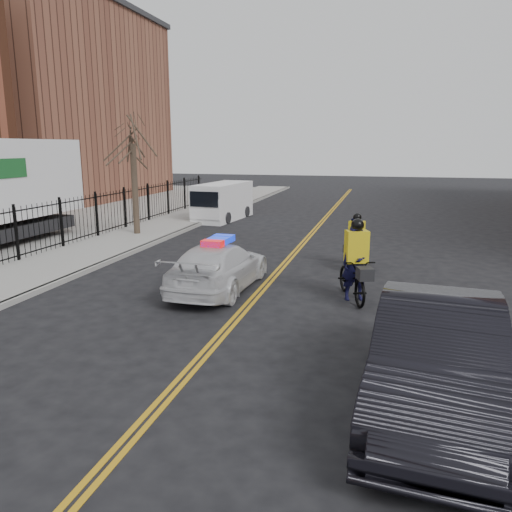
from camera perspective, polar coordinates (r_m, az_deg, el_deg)
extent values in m
plane|color=black|center=(11.58, -3.00, -7.97)|extent=(120.00, 120.00, 0.00)
cube|color=#C89117|center=(19.08, 4.04, 0.23)|extent=(0.10, 60.00, 0.01)
cube|color=#C89117|center=(19.05, 4.51, 0.20)|extent=(0.10, 60.00, 0.01)
cube|color=#97958F|center=(21.66, -15.64, 1.45)|extent=(3.00, 60.00, 0.15)
cube|color=#97958F|center=(20.95, -12.09, 1.27)|extent=(0.20, 60.00, 0.15)
cube|color=brown|center=(43.36, -23.68, 15.37)|extent=(14.00, 18.00, 14.00)
cylinder|color=#372C20|center=(23.16, -13.67, 7.44)|extent=(0.28, 0.28, 4.00)
imported|color=silver|center=(14.26, -4.27, -1.22)|extent=(2.02, 4.70, 1.35)
cube|color=#0C26CC|center=(14.11, -4.32, 1.76)|extent=(0.60, 1.25, 0.16)
imported|color=black|center=(8.29, 20.03, -10.80)|extent=(2.33, 5.44, 1.74)
cube|color=white|center=(28.09, -3.78, 6.25)|extent=(2.20, 4.90, 2.02)
cube|color=white|center=(26.25, -5.60, 5.40)|extent=(1.78, 0.86, 1.06)
cube|color=black|center=(25.87, -5.96, 6.46)|extent=(1.59, 0.24, 0.79)
cylinder|color=black|center=(27.27, -6.56, 4.52)|extent=(0.28, 0.63, 0.62)
cylinder|color=black|center=(26.57, -3.33, 4.37)|extent=(0.28, 0.63, 0.62)
cylinder|color=black|center=(29.79, -4.14, 5.24)|extent=(0.28, 0.63, 0.62)
cylinder|color=black|center=(29.15, -1.13, 5.11)|extent=(0.28, 0.63, 0.62)
cylinder|color=black|center=(25.53, -22.88, 3.71)|extent=(0.13, 0.13, 1.17)
imported|color=black|center=(13.59, 11.27, -2.50)|extent=(1.51, 2.37, 1.18)
imported|color=black|center=(13.49, 11.34, -0.78)|extent=(0.86, 0.71, 2.02)
cube|color=gold|center=(13.39, 11.42, 1.07)|extent=(0.67, 0.57, 0.85)
sphere|color=black|center=(13.30, 11.53, 3.50)|extent=(0.34, 0.34, 0.34)
cube|color=black|center=(12.78, 12.34, -1.99)|extent=(0.49, 0.52, 0.31)
imported|color=black|center=(17.27, 11.33, 0.56)|extent=(1.02, 1.90, 1.10)
imported|color=black|center=(17.21, 11.38, 1.54)|extent=(0.98, 0.85, 1.70)
cube|color=gold|center=(17.14, 11.43, 2.76)|extent=(0.56, 0.45, 0.71)
sphere|color=black|center=(17.07, 11.50, 4.37)|extent=(0.29, 0.29, 0.29)
cube|color=black|center=(16.61, 10.58, 0.90)|extent=(0.40, 0.43, 0.26)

